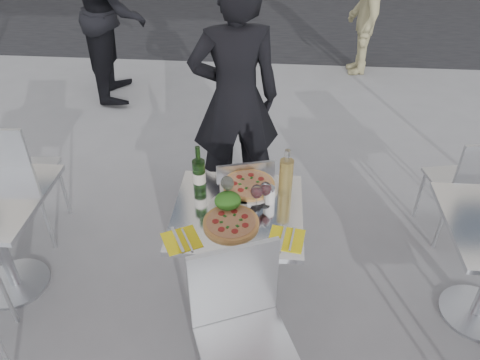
# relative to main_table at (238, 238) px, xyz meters

# --- Properties ---
(ground) EXTENTS (80.00, 80.00, 0.00)m
(ground) POSITION_rel_main_table_xyz_m (0.00, 0.00, -0.54)
(ground) COLOR slate
(street_asphalt) EXTENTS (24.00, 5.00, 0.00)m
(street_asphalt) POSITION_rel_main_table_xyz_m (0.00, 6.50, -0.54)
(street_asphalt) COLOR black
(street_asphalt) RESTS_ON ground
(main_table) EXTENTS (0.72, 0.72, 0.75)m
(main_table) POSITION_rel_main_table_xyz_m (0.00, 0.00, 0.00)
(main_table) COLOR #B7BABF
(main_table) RESTS_ON ground
(chair_far) EXTENTS (0.46, 0.47, 0.81)m
(chair_far) POSITION_rel_main_table_xyz_m (-0.01, 0.47, -0.06)
(chair_far) COLOR silver
(chair_far) RESTS_ON ground
(chair_near) EXTENTS (0.57, 0.58, 0.96)m
(chair_near) POSITION_rel_main_table_xyz_m (0.07, -0.62, 0.03)
(chair_near) COLOR silver
(chair_near) RESTS_ON ground
(side_chair_lfar) EXTENTS (0.50, 0.51, 1.01)m
(side_chair_lfar) POSITION_rel_main_table_xyz_m (-1.59, 0.44, 0.06)
(side_chair_lfar) COLOR silver
(side_chair_lfar) RESTS_ON ground
(side_chair_rfar) EXTENTS (0.48, 0.49, 0.89)m
(side_chair_rfar) POSITION_rel_main_table_xyz_m (1.54, 0.71, -0.01)
(side_chair_rfar) COLOR silver
(side_chair_rfar) RESTS_ON ground
(woman_diner) EXTENTS (0.74, 0.57, 1.81)m
(woman_diner) POSITION_rel_main_table_xyz_m (-0.11, 1.05, 0.37)
(woman_diner) COLOR black
(woman_diner) RESTS_ON ground
(pedestrian_a) EXTENTS (0.87, 1.04, 1.91)m
(pedestrian_a) POSITION_rel_main_table_xyz_m (-1.61, 2.99, 0.41)
(pedestrian_a) COLOR black
(pedestrian_a) RESTS_ON ground
(pedestrian_b) EXTENTS (0.60, 1.00, 1.52)m
(pedestrian_b) POSITION_rel_main_table_xyz_m (1.18, 3.84, 0.22)
(pedestrian_b) COLOR #90885D
(pedestrian_b) RESTS_ON ground
(pizza_near) EXTENTS (0.30, 0.30, 0.02)m
(pizza_near) POSITION_rel_main_table_xyz_m (-0.03, -0.12, 0.22)
(pizza_near) COLOR tan
(pizza_near) RESTS_ON main_table
(pizza_far) EXTENTS (0.35, 0.35, 0.03)m
(pizza_far) POSITION_rel_main_table_xyz_m (0.05, 0.21, 0.23)
(pizza_far) COLOR white
(pizza_far) RESTS_ON main_table
(salad_plate) EXTENTS (0.22, 0.22, 0.09)m
(salad_plate) POSITION_rel_main_table_xyz_m (-0.06, 0.03, 0.25)
(salad_plate) COLOR white
(salad_plate) RESTS_ON main_table
(wine_bottle) EXTENTS (0.07, 0.08, 0.29)m
(wine_bottle) POSITION_rel_main_table_xyz_m (-0.24, 0.17, 0.32)
(wine_bottle) COLOR #285821
(wine_bottle) RESTS_ON main_table
(carafe) EXTENTS (0.08, 0.08, 0.29)m
(carafe) POSITION_rel_main_table_xyz_m (0.26, 0.19, 0.33)
(carafe) COLOR tan
(carafe) RESTS_ON main_table
(sugar_shaker) EXTENTS (0.06, 0.06, 0.11)m
(sugar_shaker) POSITION_rel_main_table_xyz_m (0.17, 0.09, 0.26)
(sugar_shaker) COLOR white
(sugar_shaker) RESTS_ON main_table
(wineglass_white_a) EXTENTS (0.07, 0.07, 0.16)m
(wineglass_white_a) POSITION_rel_main_table_xyz_m (-0.07, 0.10, 0.32)
(wineglass_white_a) COLOR white
(wineglass_white_a) RESTS_ON main_table
(wineglass_white_b) EXTENTS (0.07, 0.07, 0.16)m
(wineglass_white_b) POSITION_rel_main_table_xyz_m (-0.06, 0.09, 0.32)
(wineglass_white_b) COLOR white
(wineglass_white_b) RESTS_ON main_table
(wineglass_red_a) EXTENTS (0.07, 0.07, 0.16)m
(wineglass_red_a) POSITION_rel_main_table_xyz_m (0.10, 0.03, 0.32)
(wineglass_red_a) COLOR white
(wineglass_red_a) RESTS_ON main_table
(wineglass_red_b) EXTENTS (0.07, 0.07, 0.16)m
(wineglass_red_b) POSITION_rel_main_table_xyz_m (0.15, 0.06, 0.32)
(wineglass_red_b) COLOR white
(wineglass_red_b) RESTS_ON main_table
(napkin_left) EXTENTS (0.24, 0.24, 0.01)m
(napkin_left) POSITION_rel_main_table_xyz_m (-0.27, -0.27, 0.21)
(napkin_left) COLOR yellow
(napkin_left) RESTS_ON main_table
(napkin_right) EXTENTS (0.21, 0.21, 0.01)m
(napkin_right) POSITION_rel_main_table_xyz_m (0.27, -0.21, 0.21)
(napkin_right) COLOR yellow
(napkin_right) RESTS_ON main_table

